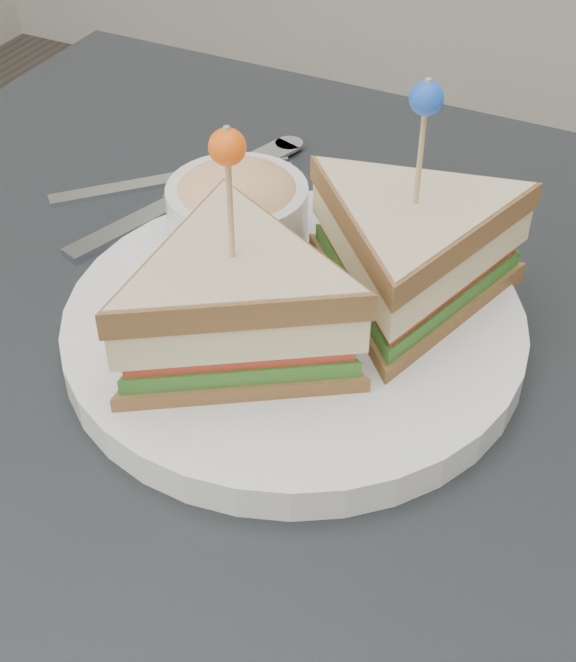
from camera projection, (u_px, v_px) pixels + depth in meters
The scene contains 4 objects.
table at pixel (267, 489), 0.58m from camera, with size 0.80×0.80×0.75m.
plate_meal at pixel (308, 281), 0.54m from camera, with size 0.31×0.30×0.16m.
cutlery_fork at pixel (184, 176), 0.71m from camera, with size 0.15×0.15×0.01m.
cutlery_knife at pixel (183, 199), 0.69m from camera, with size 0.09×0.22×0.01m.
Camera 1 is at (0.18, -0.33, 1.12)m, focal length 50.00 mm.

